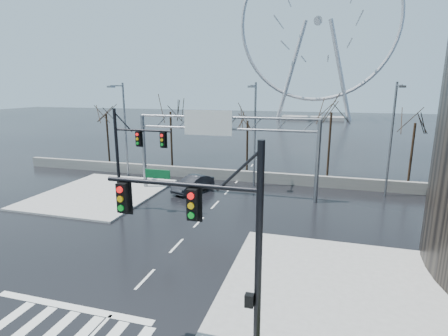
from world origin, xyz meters
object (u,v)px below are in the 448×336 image
(signal_mast_far, at_px, (130,150))
(sign_gantry, at_px, (221,138))
(ferris_wheel, at_px, (318,28))
(car, at_px, (193,184))
(signal_mast_near, at_px, (218,232))

(signal_mast_far, height_order, sign_gantry, signal_mast_far)
(ferris_wheel, height_order, car, ferris_wheel)
(sign_gantry, relative_size, ferris_wheel, 0.32)
(signal_mast_far, height_order, ferris_wheel, ferris_wheel)
(sign_gantry, xyz_separation_m, ferris_wheel, (5.38, 80.04, 20.95))
(ferris_wheel, bearing_deg, car, -95.78)
(car, bearing_deg, sign_gantry, 18.09)
(signal_mast_near, distance_m, car, 21.20)
(signal_mast_far, relative_size, ferris_wheel, 0.16)
(signal_mast_far, xyz_separation_m, ferris_wheel, (10.87, 86.04, 21.30))
(signal_mast_near, height_order, ferris_wheel, ferris_wheel)
(signal_mast_near, bearing_deg, car, 113.32)
(signal_mast_near, height_order, signal_mast_far, same)
(sign_gantry, height_order, ferris_wheel, ferris_wheel)
(signal_mast_near, relative_size, signal_mast_far, 1.00)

